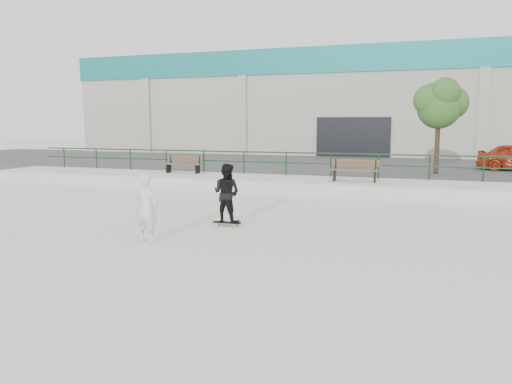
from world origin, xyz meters
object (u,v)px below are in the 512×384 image
at_px(bench_right, 355,170).
at_px(seated_skater, 147,208).
at_px(skateboard, 227,223).
at_px(bench_left, 183,164).
at_px(tree, 440,103).
at_px(standing_skater, 227,193).

distance_m(bench_right, seated_skater, 10.37).
distance_m(bench_right, skateboard, 7.83).
height_order(bench_right, skateboard, bench_right).
distance_m(bench_left, tree, 11.95).
xyz_separation_m(bench_right, skateboard, (-2.42, -7.40, -0.86)).
bearing_deg(bench_left, tree, 14.46).
xyz_separation_m(tree, seated_skater, (-6.57, -14.08, -2.89)).
bearing_deg(standing_skater, tree, -106.98).
height_order(bench_right, seated_skater, seated_skater).
xyz_separation_m(bench_left, bench_right, (7.97, -0.78, 0.03)).
bearing_deg(tree, seated_skater, -115.00).
height_order(skateboard, seated_skater, seated_skater).
bearing_deg(skateboard, standing_skater, 0.00).
distance_m(bench_right, tree, 5.99).
bearing_deg(seated_skater, skateboard, -110.49).
bearing_deg(seated_skater, bench_left, -63.60).
height_order(skateboard, standing_skater, standing_skater).
distance_m(tree, seated_skater, 15.80).
bearing_deg(skateboard, seated_skater, -117.54).
bearing_deg(bench_left, standing_skater, -59.04).
xyz_separation_m(tree, standing_skater, (-5.52, -11.71, -2.80)).
xyz_separation_m(bench_left, seated_skater, (4.50, -10.56, -0.08)).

